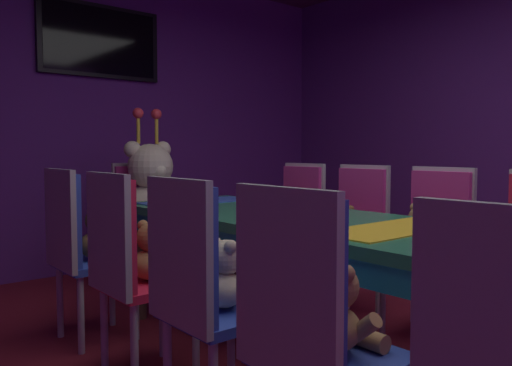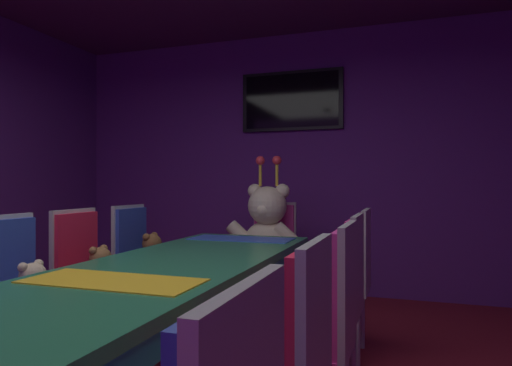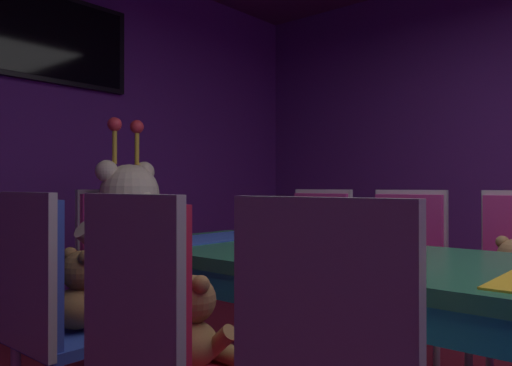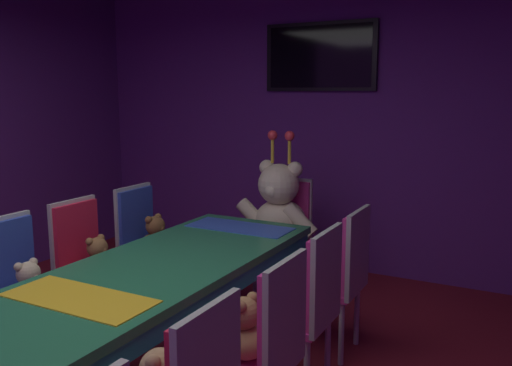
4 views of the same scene
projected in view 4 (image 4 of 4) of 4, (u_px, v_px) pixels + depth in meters
wall_back at (322, 125)px, 5.27m from camera, size 5.20×0.12×2.80m
banquet_table at (80, 315)px, 2.61m from camera, size 0.90×3.68×0.75m
chair_left_3 at (13, 280)px, 3.26m from camera, size 0.42×0.41×0.98m
teddy_left_3 at (30, 287)px, 3.20m from camera, size 0.23×0.30×0.28m
chair_left_4 at (83, 255)px, 3.77m from camera, size 0.42×0.41×0.98m
teddy_left_4 at (98, 260)px, 3.71m from camera, size 0.24×0.31×0.29m
chair_left_5 at (142, 234)px, 4.32m from camera, size 0.42×0.41×0.98m
teddy_left_5 at (156, 237)px, 4.25m from camera, size 0.25×0.33×0.31m
chair_right_3 at (270, 338)px, 2.50m from camera, size 0.42×0.41×0.98m
teddy_right_3 at (243, 332)px, 2.57m from camera, size 0.26×0.34×0.32m
chair_right_4 at (313, 296)px, 3.01m from camera, size 0.42×0.41×0.98m
teddy_right_4 at (290, 296)px, 3.08m from camera, size 0.22×0.28×0.27m
chair_right_5 at (346, 267)px, 3.51m from camera, size 0.42×0.41×0.98m
teddy_right_5 at (325, 266)px, 3.58m from camera, size 0.23×0.30×0.28m
throne_chair at (286, 223)px, 4.69m from camera, size 0.41×0.42×0.98m
king_teddy_bear at (278, 208)px, 4.52m from camera, size 0.74×0.57×0.95m
wall_tv at (320, 57)px, 5.08m from camera, size 1.10×0.06×0.64m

